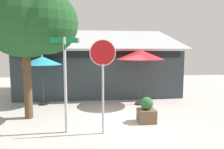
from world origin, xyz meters
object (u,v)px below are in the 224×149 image
(patio_umbrella_crimson_center, at_px, (140,55))
(shade_tree, at_px, (30,18))
(stop_sign, at_px, (103,68))
(street_sign_post, at_px, (65,75))
(patio_umbrella_teal_left, at_px, (42,61))
(sidewalk_planter, at_px, (147,111))

(patio_umbrella_crimson_center, relative_size, shade_tree, 0.50)
(patio_umbrella_crimson_center, bearing_deg, shade_tree, -159.89)
(shade_tree, bearing_deg, patio_umbrella_crimson_center, 20.11)
(stop_sign, bearing_deg, street_sign_post, 169.26)
(patio_umbrella_teal_left, xyz_separation_m, sidewalk_planter, (4.44, -3.02, -1.77))
(street_sign_post, distance_m, sidewalk_planter, 3.30)
(sidewalk_planter, bearing_deg, street_sign_post, -166.88)
(patio_umbrella_crimson_center, xyz_separation_m, shade_tree, (-4.66, -1.71, 1.41))
(stop_sign, xyz_separation_m, sidewalk_planter, (1.69, 0.90, -1.71))
(patio_umbrella_teal_left, relative_size, patio_umbrella_crimson_center, 0.88)
(stop_sign, distance_m, patio_umbrella_teal_left, 4.79)
(stop_sign, distance_m, patio_umbrella_crimson_center, 4.03)
(patio_umbrella_teal_left, relative_size, shade_tree, 0.44)
(patio_umbrella_teal_left, xyz_separation_m, patio_umbrella_crimson_center, (4.80, -0.47, 0.30))
(patio_umbrella_crimson_center, bearing_deg, stop_sign, -120.68)
(street_sign_post, distance_m, patio_umbrella_crimson_center, 4.61)
(shade_tree, bearing_deg, sidewalk_planter, -11.10)
(patio_umbrella_crimson_center, distance_m, sidewalk_planter, 3.31)
(patio_umbrella_teal_left, bearing_deg, stop_sign, -54.88)
(shade_tree, height_order, sidewalk_planter, shade_tree)
(street_sign_post, bearing_deg, patio_umbrella_crimson_center, 44.91)
(stop_sign, height_order, sidewalk_planter, stop_sign)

